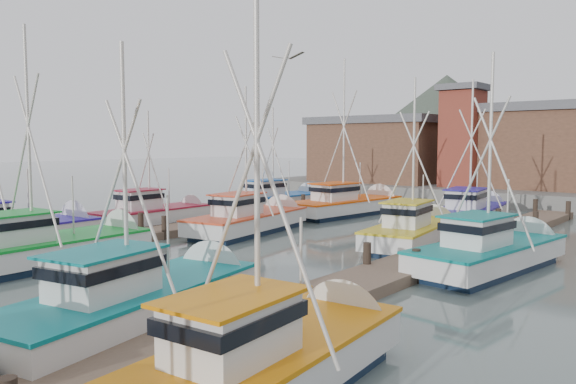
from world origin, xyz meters
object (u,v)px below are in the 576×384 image
Objects in this scene: lookout_tower at (462,135)px; boat_4 at (51,248)px; boat_8 at (253,220)px; boat_12 at (350,205)px.

lookout_tower reaches higher than boat_4.
boat_8 is at bearing 84.18° from boat_4.
lookout_tower is 0.75× the size of boat_12.
boat_8 is at bearing -84.09° from boat_12.
lookout_tower is 24.00m from boat_8.
boat_4 is 1.11× the size of boat_8.
boat_8 is at bearing -95.14° from lookout_tower.
lookout_tower is at bearing 86.79° from boat_12.
boat_12 is at bearing -98.89° from lookout_tower.
boat_12 is (0.49, 21.03, 0.00)m from boat_4.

